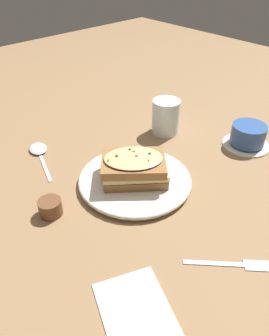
{
  "coord_description": "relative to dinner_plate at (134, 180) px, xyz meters",
  "views": [
    {
      "loc": [
        0.45,
        -0.4,
        0.47
      ],
      "look_at": [
        0.02,
        -0.0,
        0.04
      ],
      "focal_mm": 35.0,
      "sensor_mm": 36.0,
      "label": 1
    }
  ],
  "objects": [
    {
      "name": "ground_plane",
      "position": [
        -0.02,
        0.0,
        -0.01
      ],
      "size": [
        2.4,
        2.4,
        0.0
      ],
      "primitive_type": "plane",
      "color": "olive"
    },
    {
      "name": "dinner_plate",
      "position": [
        0.0,
        0.0,
        0.0
      ],
      "size": [
        0.26,
        0.26,
        0.02
      ],
      "color": "silver",
      "rests_on": "ground_plane"
    },
    {
      "name": "sandwich",
      "position": [
        0.0,
        -0.0,
        0.04
      ],
      "size": [
        0.17,
        0.18,
        0.06
      ],
      "rotation": [
        0.0,
        0.0,
        0.89
      ],
      "color": "olive",
      "rests_on": "dinner_plate"
    },
    {
      "name": "teacup_with_saucer",
      "position": [
        0.08,
        0.33,
        0.02
      ],
      "size": [
        0.12,
        0.13,
        0.06
      ],
      "rotation": [
        0.0,
        0.0,
        1.87
      ],
      "color": "silver",
      "rests_on": "ground_plane"
    },
    {
      "name": "water_glass",
      "position": [
        -0.11,
        0.22,
        0.04
      ],
      "size": [
        0.08,
        0.08,
        0.1
      ],
      "primitive_type": "cylinder",
      "color": "silver",
      "rests_on": "ground_plane"
    },
    {
      "name": "fork",
      "position": [
        0.3,
        -0.01,
        -0.01
      ],
      "size": [
        0.13,
        0.13,
        0.0
      ],
      "rotation": [
        0.0,
        0.0,
        5.47
      ],
      "color": "silver",
      "rests_on": "ground_plane"
    },
    {
      "name": "spoon",
      "position": [
        -0.26,
        -0.09,
        -0.0
      ],
      "size": [
        0.18,
        0.08,
        0.01
      ],
      "rotation": [
        0.0,
        0.0,
        1.25
      ],
      "color": "silver",
      "rests_on": "ground_plane"
    },
    {
      "name": "napkin",
      "position": [
        0.23,
        -0.21,
        -0.01
      ],
      "size": [
        0.16,
        0.14,
        0.0
      ],
      "primitive_type": "cube",
      "rotation": [
        0.0,
        0.0,
        -0.39
      ],
      "color": "silver",
      "rests_on": "ground_plane"
    },
    {
      "name": "condiment_pot",
      "position": [
        -0.04,
        -0.19,
        0.01
      ],
      "size": [
        0.05,
        0.05,
        0.03
      ],
      "primitive_type": "cylinder",
      "color": "brown",
      "rests_on": "ground_plane"
    }
  ]
}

